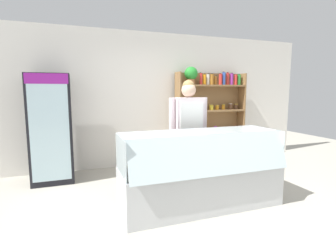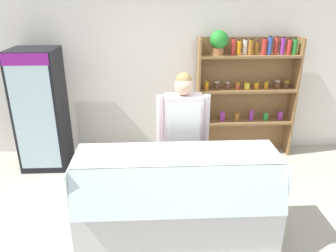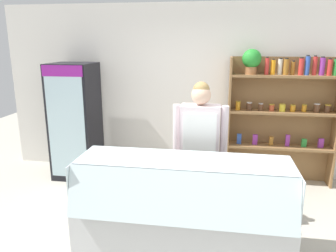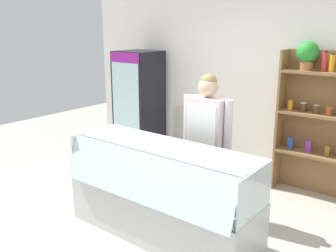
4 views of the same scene
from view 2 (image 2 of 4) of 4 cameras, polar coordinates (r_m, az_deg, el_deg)
ground_plane at (r=3.91m, az=4.35°, el=-18.19°), size 12.00×12.00×0.00m
back_wall at (r=5.35m, az=1.86°, el=9.48°), size 6.80×0.10×2.70m
drinks_fridge at (r=5.24m, az=-21.23°, el=2.60°), size 0.66×0.65×1.81m
shelving_unit at (r=5.34m, az=12.96°, el=6.90°), size 1.57×0.29×2.02m
deli_display_case at (r=3.69m, az=1.46°, el=-14.73°), size 2.12×0.77×1.01m
shop_clerk at (r=3.93m, az=2.64°, el=-0.54°), size 0.63×0.25×1.69m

